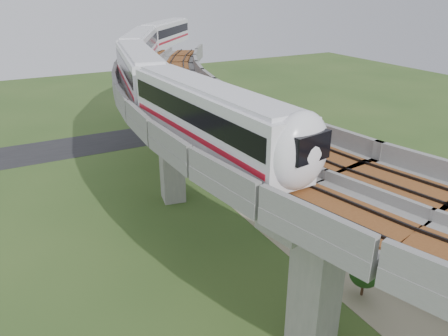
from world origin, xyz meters
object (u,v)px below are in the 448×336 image
Objects in this scene: car_white at (434,267)px; car_dark at (306,204)px; metro_train at (160,57)px; car_red at (408,208)px.

car_white is 0.95× the size of car_dark.
metro_train reaches higher than car_dark.
car_red is at bearing 30.54° from car_white.
car_red reaches higher than car_dark.
metro_train is 27.85m from car_red.
car_dark is (7.66, -15.21, -11.74)m from metro_train.
metro_train reaches higher than car_white.
car_dark is at bearing -158.56° from car_red.
car_white is 12.18m from car_dark.
metro_train is at bearing 38.22° from car_dark.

